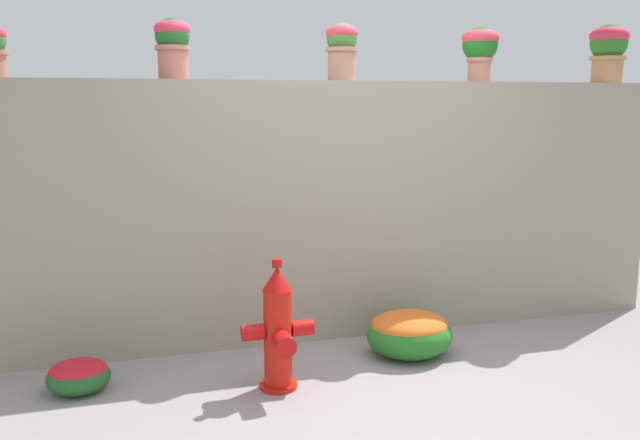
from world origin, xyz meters
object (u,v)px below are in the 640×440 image
at_px(flower_bush_left, 78,375).
at_px(flower_bush_right, 409,332).
at_px(potted_plant_1, 173,43).
at_px(potted_plant_2, 342,46).
at_px(fire_hydrant, 278,332).
at_px(potted_plant_3, 480,47).
at_px(potted_plant_4, 609,48).

xyz_separation_m(flower_bush_left, flower_bush_right, (2.18, -0.01, 0.06)).
distance_m(flower_bush_left, flower_bush_right, 2.18).
height_order(potted_plant_1, potted_plant_2, potted_plant_2).
distance_m(potted_plant_1, fire_hydrant, 2.05).
relative_size(potted_plant_1, potted_plant_3, 0.97).
relative_size(potted_plant_2, flower_bush_right, 0.68).
distance_m(potted_plant_2, potted_plant_3, 1.12).
relative_size(potted_plant_1, flower_bush_right, 0.67).
xyz_separation_m(fire_hydrant, flower_bush_right, (1.00, 0.29, -0.20)).
height_order(potted_plant_1, potted_plant_4, potted_plant_4).
height_order(potted_plant_4, fire_hydrant, potted_plant_4).
bearing_deg(potted_plant_1, potted_plant_2, -1.11).
height_order(potted_plant_2, flower_bush_right, potted_plant_2).
relative_size(potted_plant_1, potted_plant_2, 0.99).
bearing_deg(potted_plant_2, flower_bush_left, -162.29).
height_order(fire_hydrant, flower_bush_left, fire_hydrant).
distance_m(fire_hydrant, flower_bush_left, 1.24).
bearing_deg(flower_bush_right, flower_bush_left, 179.84).
relative_size(potted_plant_1, potted_plant_4, 0.88).
bearing_deg(potted_plant_4, fire_hydrant, -163.72).
bearing_deg(potted_plant_2, potted_plant_4, -1.08).
xyz_separation_m(potted_plant_3, flower_bush_right, (-0.81, -0.62, -1.99)).
relative_size(potted_plant_3, fire_hydrant, 0.51).
xyz_separation_m(potted_plant_4, flower_bush_right, (-1.93, -0.56, -2.00)).
distance_m(fire_hydrant, flower_bush_right, 1.06).
distance_m(potted_plant_4, fire_hydrant, 3.55).
bearing_deg(flower_bush_right, potted_plant_1, 157.27).
height_order(potted_plant_3, flower_bush_left, potted_plant_3).
bearing_deg(potted_plant_2, fire_hydrant, -127.66).
xyz_separation_m(potted_plant_4, fire_hydrant, (-2.93, -0.86, -1.80)).
distance_m(potted_plant_3, potted_plant_4, 1.12).
height_order(potted_plant_1, fire_hydrant, potted_plant_1).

